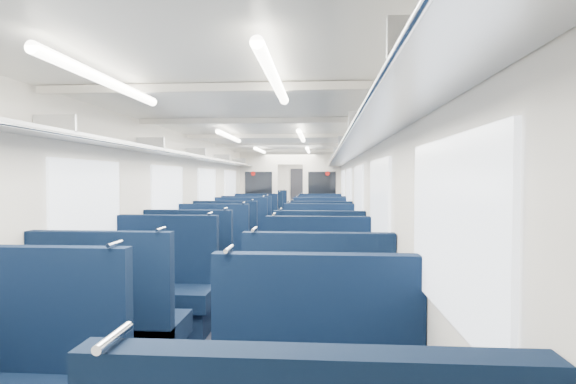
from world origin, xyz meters
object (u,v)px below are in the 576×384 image
object	(u,v)px
seat_21	(320,220)
seat_12	(227,247)
seat_5	(318,337)
seat_8	(192,273)
seat_19	(320,227)
seat_13	(320,248)
seat_4	(110,333)
end_door	(300,194)
seat_10	(211,259)
seat_17	(320,232)
seat_9	(319,276)
seat_22	(269,216)
seat_7	(319,299)
bulkhead	(290,192)
seat_18	(255,227)
seat_16	(248,232)
seat_6	(163,295)
seat_11	(320,258)
seat_14	(239,238)
seat_15	(320,239)
seat_20	(264,220)
seat_23	(320,216)

from	to	relation	value
seat_21	seat_12	bearing A→B (deg)	-106.93
seat_5	seat_8	xyz separation A→B (m)	(-1.66, 2.29, 0.00)
seat_12	seat_19	distance (m)	3.87
seat_13	seat_19	distance (m)	3.45
seat_4	seat_12	xyz separation A→B (m)	(0.00, 4.57, 0.00)
end_door	seat_10	size ratio (longest dim) A/B	1.59
seat_5	seat_17	distance (m)	6.85
seat_19	seat_12	bearing A→B (deg)	-115.37
seat_9	seat_22	xyz separation A→B (m)	(-1.66, 8.94, 0.00)
seat_7	bulkhead	bearing A→B (deg)	95.99
seat_18	end_door	bearing A→B (deg)	83.11
seat_13	seat_16	bearing A→B (deg)	126.80
seat_5	seat_8	bearing A→B (deg)	125.91
seat_9	seat_19	size ratio (longest dim) A/B	1.00
seat_6	seat_11	distance (m)	2.85
bulkhead	seat_14	bearing A→B (deg)	-104.15
seat_15	seat_17	size ratio (longest dim) A/B	1.00
seat_8	seat_13	size ratio (longest dim) A/B	1.00
seat_6	seat_10	xyz separation A→B (m)	(0.00, 2.15, 0.00)
seat_11	seat_16	bearing A→B (deg)	116.57
seat_20	seat_18	bearing A→B (deg)	-90.00
seat_23	seat_22	bearing A→B (deg)	-179.70
seat_17	seat_9	bearing A→B (deg)	-90.00
seat_4	seat_8	size ratio (longest dim) A/B	1.00
seat_17	seat_7	bearing A→B (deg)	-90.00
seat_4	seat_11	xyz separation A→B (m)	(1.66, 3.53, 0.00)
seat_13	seat_15	size ratio (longest dim) A/B	1.00
seat_15	seat_21	bearing A→B (deg)	90.00
seat_6	end_door	bearing A→B (deg)	86.52
seat_11	seat_23	world-z (taller)	same
seat_23	seat_6	bearing A→B (deg)	-99.41
seat_10	seat_15	size ratio (longest dim) A/B	1.00
seat_4	seat_10	xyz separation A→B (m)	(0.00, 3.36, 0.00)
seat_15	seat_22	size ratio (longest dim) A/B	1.00
seat_9	seat_11	distance (m)	1.25
end_door	seat_11	size ratio (longest dim) A/B	1.59
seat_16	seat_11	bearing A→B (deg)	-63.43
seat_4	seat_7	xyz separation A→B (m)	(1.66, 1.16, 0.00)
seat_8	seat_18	bearing A→B (deg)	90.00
seat_7	seat_12	size ratio (longest dim) A/B	1.00
end_door	seat_11	world-z (taller)	end_door
seat_17	seat_18	bearing A→B (deg)	146.10
bulkhead	seat_7	bearing A→B (deg)	-84.01
seat_5	seat_17	xyz separation A→B (m)	(0.00, 6.85, 0.00)
end_door	seat_15	bearing A→B (deg)	-84.77
bulkhead	seat_10	world-z (taller)	bulkhead
end_door	seat_16	size ratio (longest dim) A/B	1.59
seat_7	seat_19	xyz separation A→B (m)	(0.00, 6.91, 0.00)
seat_5	seat_23	distance (m)	11.19
seat_5	seat_22	size ratio (longest dim) A/B	1.00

